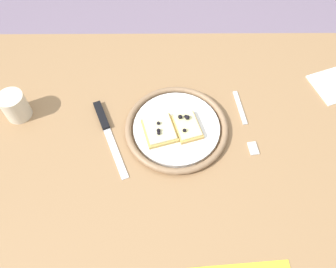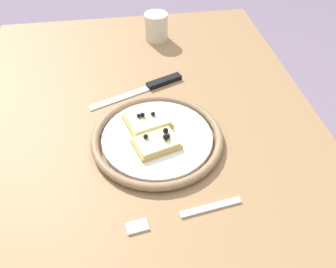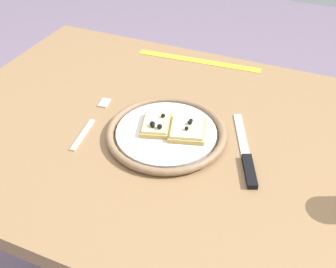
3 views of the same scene
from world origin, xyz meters
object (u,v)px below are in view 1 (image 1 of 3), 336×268
at_px(pizza_slice_far, 160,130).
at_px(napkin, 334,85).
at_px(dining_table, 171,154).
at_px(pizza_slice_near, 187,126).
at_px(plate, 177,128).
at_px(cup, 15,106).
at_px(fork, 245,122).
at_px(knife, 105,125).

relative_size(pizza_slice_far, napkin, 0.91).
distance_m(dining_table, napkin, 0.50).
bearing_deg(napkin, pizza_slice_near, 19.54).
bearing_deg(napkin, plate, 18.00).
bearing_deg(dining_table, pizza_slice_far, -16.11).
distance_m(plate, pizza_slice_near, 0.03).
bearing_deg(cup, napkin, -173.77).
bearing_deg(cup, fork, 177.18).
height_order(cup, napkin, cup).
distance_m(pizza_slice_far, cup, 0.38).
bearing_deg(dining_table, napkin, -159.77).
xyz_separation_m(dining_table, knife, (0.17, -0.04, 0.09)).
distance_m(plate, knife, 0.19).
distance_m(pizza_slice_far, napkin, 0.52).
bearing_deg(pizza_slice_far, dining_table, 163.89).
distance_m(knife, cup, 0.24).
relative_size(pizza_slice_far, knife, 0.46).
relative_size(plate, cup, 3.52).
xyz_separation_m(plate, pizza_slice_far, (0.04, 0.02, 0.01)).
height_order(plate, knife, plate).
height_order(knife, fork, knife).
bearing_deg(napkin, cup, 6.23).
height_order(pizza_slice_near, pizza_slice_far, pizza_slice_near).
bearing_deg(fork, cup, -2.82).
bearing_deg(knife, fork, -178.44).
bearing_deg(pizza_slice_far, pizza_slice_near, -170.76).
bearing_deg(plate, cup, -7.01).
xyz_separation_m(pizza_slice_far, knife, (0.14, -0.03, -0.02)).
xyz_separation_m(fork, cup, (0.60, -0.03, 0.04)).
xyz_separation_m(pizza_slice_near, pizza_slice_far, (0.07, 0.01, -0.00)).
bearing_deg(pizza_slice_near, dining_table, 27.33).
xyz_separation_m(plate, knife, (0.18, -0.01, -0.00)).
xyz_separation_m(dining_table, napkin, (-0.46, -0.17, 0.09)).
height_order(knife, napkin, knife).
relative_size(dining_table, pizza_slice_near, 11.31).
distance_m(dining_table, plate, 0.10).
height_order(dining_table, pizza_slice_near, pizza_slice_near).
relative_size(dining_table, cup, 14.82).
relative_size(cup, napkin, 0.66).
xyz_separation_m(dining_table, pizza_slice_near, (-0.04, -0.02, 0.11)).
bearing_deg(dining_table, cup, -10.58).
relative_size(fork, cup, 2.67).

